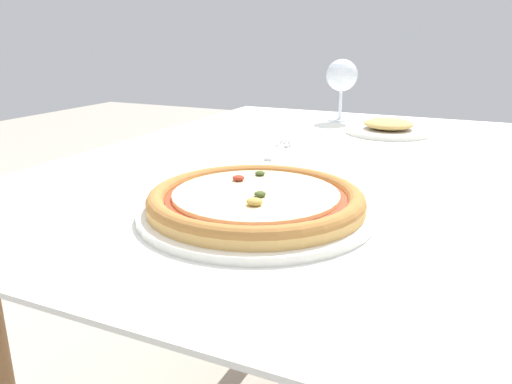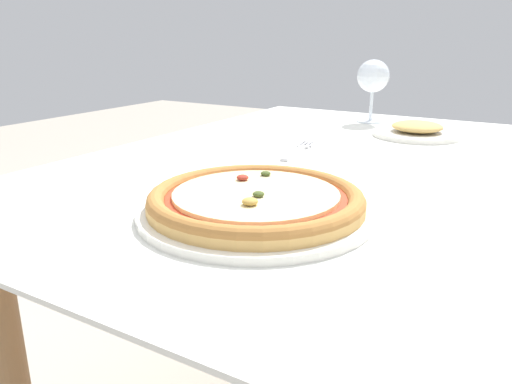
{
  "view_description": "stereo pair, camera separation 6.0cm",
  "coord_description": "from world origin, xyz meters",
  "px_view_note": "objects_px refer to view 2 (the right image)",
  "views": [
    {
      "loc": [
        0.07,
        -0.82,
        0.95
      ],
      "look_at": [
        -0.18,
        -0.3,
        0.77
      ],
      "focal_mm": 35.0,
      "sensor_mm": 36.0,
      "label": 1
    },
    {
      "loc": [
        0.12,
        -0.8,
        0.95
      ],
      "look_at": [
        -0.18,
        -0.3,
        0.77
      ],
      "focal_mm": 35.0,
      "sensor_mm": 36.0,
      "label": 2
    }
  ],
  "objects_px": {
    "pizza_plate": "(256,202)",
    "side_plate": "(417,131)",
    "fork": "(299,150)",
    "dining_table": "(446,227)",
    "wine_glass_far_left": "(373,78)"
  },
  "relations": [
    {
      "from": "dining_table",
      "to": "side_plate",
      "type": "bearing_deg",
      "value": 113.17
    },
    {
      "from": "pizza_plate",
      "to": "dining_table",
      "type": "bearing_deg",
      "value": 59.77
    },
    {
      "from": "dining_table",
      "to": "wine_glass_far_left",
      "type": "xyz_separation_m",
      "value": [
        -0.28,
        0.43,
        0.19
      ]
    },
    {
      "from": "dining_table",
      "to": "fork",
      "type": "xyz_separation_m",
      "value": [
        -0.29,
        0.04,
        0.08
      ]
    },
    {
      "from": "dining_table",
      "to": "pizza_plate",
      "type": "height_order",
      "value": "pizza_plate"
    },
    {
      "from": "fork",
      "to": "wine_glass_far_left",
      "type": "relative_size",
      "value": 1.1
    },
    {
      "from": "pizza_plate",
      "to": "side_plate",
      "type": "distance_m",
      "value": 0.61
    },
    {
      "from": "pizza_plate",
      "to": "fork",
      "type": "relative_size",
      "value": 1.71
    },
    {
      "from": "dining_table",
      "to": "side_plate",
      "type": "distance_m",
      "value": 0.34
    },
    {
      "from": "dining_table",
      "to": "side_plate",
      "type": "height_order",
      "value": "side_plate"
    },
    {
      "from": "dining_table",
      "to": "fork",
      "type": "distance_m",
      "value": 0.3
    },
    {
      "from": "fork",
      "to": "side_plate",
      "type": "distance_m",
      "value": 0.3
    },
    {
      "from": "side_plate",
      "to": "pizza_plate",
      "type": "bearing_deg",
      "value": -94.31
    },
    {
      "from": "dining_table",
      "to": "wine_glass_far_left",
      "type": "relative_size",
      "value": 7.97
    },
    {
      "from": "pizza_plate",
      "to": "side_plate",
      "type": "relative_size",
      "value": 1.56
    }
  ]
}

